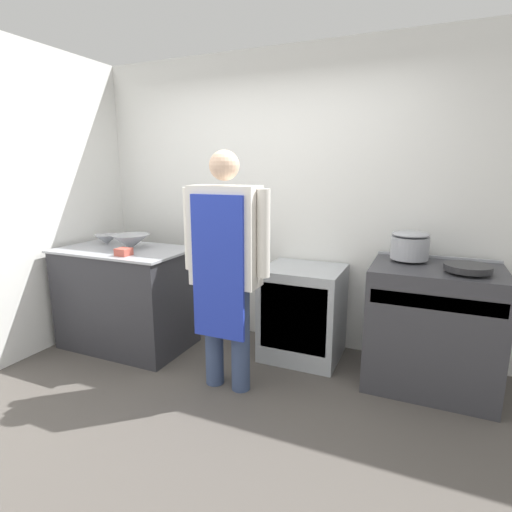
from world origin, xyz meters
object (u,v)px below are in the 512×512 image
stove (432,327)px  mixing_bowl (131,242)px  stock_pot (410,245)px  saute_pan (468,268)px  person_cook (225,258)px  plastic_tub (124,252)px  fridge_unit (303,312)px

stove → mixing_bowl: (-2.56, -0.32, 0.53)m
stock_pot → saute_pan: stock_pot is taller
person_cook → stock_pot: person_cook is taller
mixing_bowl → stock_pot: 2.40m
plastic_tub → stock_pot: stock_pot is taller
fridge_unit → person_cook: (-0.37, -0.73, 0.61)m
mixing_bowl → stock_pot: bearing=10.5°
stove → plastic_tub: bearing=-166.6°
person_cook → saute_pan: person_cook is taller
stove → stock_pot: 0.64m
plastic_tub → saute_pan: saute_pan is taller
fridge_unit → person_cook: person_cook is taller
mixing_bowl → saute_pan: bearing=4.1°
person_cook → mixing_bowl: (-1.15, 0.34, -0.02)m
mixing_bowl → stock_pot: stock_pot is taller
fridge_unit → person_cook: 1.02m
mixing_bowl → plastic_tub: bearing=-60.8°
saute_pan → plastic_tub: bearing=-170.0°
fridge_unit → person_cook: bearing=-117.2°
person_cook → plastic_tub: 1.01m
fridge_unit → saute_pan: saute_pan is taller
plastic_tub → stock_pot: size_ratio=0.40×
fridge_unit → mixing_bowl: (-1.53, -0.39, 0.59)m
saute_pan → stove: bearing=147.2°
stove → person_cook: bearing=-155.2°
stove → person_cook: size_ratio=0.54×
saute_pan → stock_pot: bearing=148.6°
plastic_tub → saute_pan: bearing=10.0°
fridge_unit → stock_pot: (0.83, 0.05, 0.66)m
fridge_unit → saute_pan: (1.22, -0.19, 0.57)m
stove → plastic_tub: size_ratio=8.55×
stove → stock_pot: (-0.21, 0.12, 0.60)m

